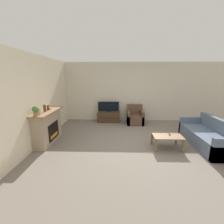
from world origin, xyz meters
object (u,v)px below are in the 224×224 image
(mantel_clock, at_px, (49,107))
(tv_stand, at_px, (109,117))
(mantel_vase_left, at_px, (39,111))
(remote, at_px, (170,134))
(tv, at_px, (109,107))
(coffee_table, at_px, (167,137))
(couch, at_px, (208,137))
(mantel_vase_centre_left, at_px, (45,108))
(fireplace, at_px, (48,126))
(armchair, at_px, (135,117))
(potted_plant, at_px, (35,110))

(mantel_clock, xyz_separation_m, tv_stand, (1.80, 2.12, -0.86))
(mantel_vase_left, height_order, remote, mantel_vase_left)
(tv, height_order, coffee_table, tv)
(remote, relative_size, couch, 0.08)
(mantel_vase_left, distance_m, mantel_vase_centre_left, 0.33)
(mantel_vase_centre_left, bearing_deg, tv, 52.84)
(mantel_clock, height_order, tv, mantel_clock)
(fireplace, xyz_separation_m, armchair, (3.01, 2.03, -0.25))
(tv_stand, xyz_separation_m, coffee_table, (1.84, -2.61, 0.10))
(tv, bearing_deg, couch, -37.06)
(tv_stand, bearing_deg, couch, -37.08)
(mantel_vase_left, bearing_deg, mantel_vase_centre_left, 90.00)
(couch, bearing_deg, coffee_table, -170.67)
(potted_plant, bearing_deg, mantel_clock, 89.94)
(fireplace, relative_size, mantel_clock, 9.78)
(mantel_vase_left, distance_m, tv, 3.28)
(tv_stand, relative_size, tv, 1.05)
(tv, relative_size, armchair, 1.17)
(mantel_vase_left, height_order, mantel_vase_centre_left, mantel_vase_centre_left)
(mantel_vase_centre_left, xyz_separation_m, potted_plant, (0.00, -0.51, 0.05))
(mantel_clock, xyz_separation_m, tv, (1.80, 2.12, -0.41))
(mantel_vase_centre_left, distance_m, tv, 3.01)
(tv_stand, bearing_deg, mantel_vase_left, -123.62)
(mantel_vase_left, bearing_deg, potted_plant, -90.00)
(tv_stand, bearing_deg, remote, -53.23)
(mantel_clock, height_order, remote, mantel_clock)
(armchair, relative_size, remote, 5.31)
(coffee_table, height_order, couch, couch)
(remote, bearing_deg, potted_plant, -161.94)
(mantel_vase_left, distance_m, coffee_table, 3.73)
(mantel_vase_centre_left, bearing_deg, coffee_table, -3.65)
(fireplace, distance_m, armchair, 3.64)
(mantel_vase_centre_left, relative_size, remote, 1.46)
(coffee_table, bearing_deg, tv, 125.29)
(mantel_clock, height_order, armchair, mantel_clock)
(potted_plant, distance_m, tv, 3.44)
(couch, bearing_deg, potted_plant, -174.27)
(mantel_vase_left, xyz_separation_m, potted_plant, (0.00, -0.18, 0.06))
(couch, bearing_deg, tv, 142.94)
(tv, height_order, couch, tv)
(potted_plant, height_order, couch, potted_plant)
(tv, bearing_deg, tv_stand, 90.00)
(armchair, bearing_deg, couch, -47.60)
(mantel_vase_left, relative_size, tv, 0.21)
(armchair, bearing_deg, mantel_vase_centre_left, -144.43)
(remote, bearing_deg, armchair, 120.45)
(fireplace, bearing_deg, remote, -4.67)
(tv_stand, bearing_deg, coffee_table, -54.74)
(remote, height_order, couch, couch)
(fireplace, bearing_deg, coffee_table, -5.34)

